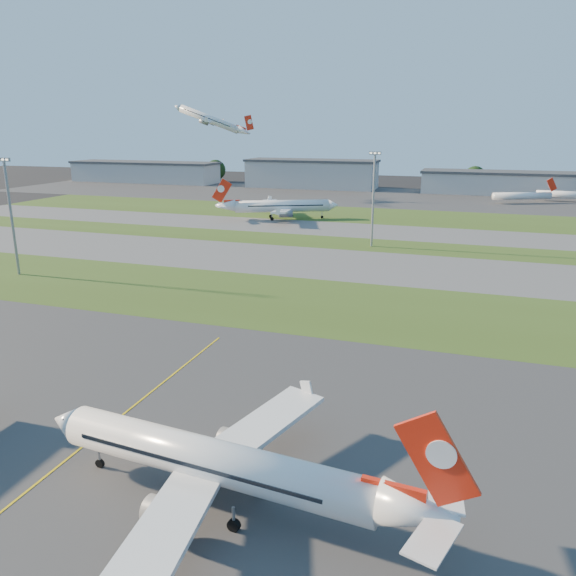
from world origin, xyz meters
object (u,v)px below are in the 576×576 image
at_px(mini_jet_near, 522,196).
at_px(light_mast_centre, 374,193).
at_px(airliner_taxiing, 281,206).
at_px(mini_jet_far, 568,195).
at_px(light_mast_west, 10,209).
at_px(airliner_parked, 216,463).

distance_m(mini_jet_near, light_mast_centre, 122.20).
relative_size(airliner_taxiing, mini_jet_near, 1.45).
xyz_separation_m(airliner_taxiing, mini_jet_far, (105.17, 86.26, -1.32)).
xyz_separation_m(light_mast_west, light_mast_centre, (70.00, 56.00, 0.00)).
height_order(airliner_taxiing, mini_jet_near, airliner_taxiing).
bearing_deg(airliner_taxiing, airliner_parked, 82.17).
bearing_deg(airliner_taxiing, light_mast_centre, 111.53).
bearing_deg(airliner_taxiing, mini_jet_far, -165.58).
height_order(airliner_taxiing, light_mast_centre, light_mast_centre).
height_order(airliner_parked, mini_jet_far, airliner_parked).
height_order(mini_jet_near, mini_jet_far, same).
bearing_deg(airliner_parked, light_mast_west, 148.07).
bearing_deg(light_mast_west, airliner_taxiing, 72.17).
bearing_deg(mini_jet_near, airliner_parked, -123.25).
bearing_deg(airliner_parked, airliner_taxiing, 112.48).
bearing_deg(light_mast_west, airliner_parked, -37.31).
bearing_deg(mini_jet_far, light_mast_west, -122.92).
height_order(airliner_parked, light_mast_centre, light_mast_centre).
relative_size(mini_jet_near, mini_jet_far, 0.94).
relative_size(airliner_taxiing, mini_jet_far, 1.36).
distance_m(mini_jet_near, light_mast_west, 204.93).
relative_size(mini_jet_far, light_mast_centre, 1.11).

